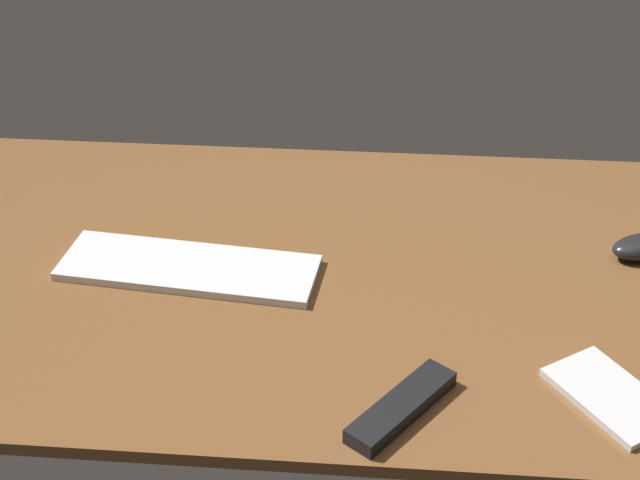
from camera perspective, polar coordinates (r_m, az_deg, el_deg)
The scene contains 4 objects.
desk at distance 149.76cm, azimuth -2.26°, elevation -2.04°, with size 140.00×84.00×2.00cm, color brown.
keyboard at distance 149.33cm, azimuth -8.15°, elevation -1.72°, with size 41.35×13.25×1.36cm, color white.
tv_remote at distance 122.39cm, azimuth 5.09°, elevation -10.26°, with size 18.53×4.57×2.27cm, color black.
notepad at distance 130.26cm, azimuth 17.59°, elevation -9.20°, with size 16.99×10.00×1.08cm, color silver.
Camera 1 is at (15.95, -122.04, 86.32)cm, focal length 51.60 mm.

